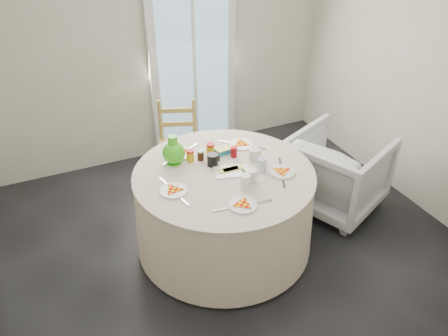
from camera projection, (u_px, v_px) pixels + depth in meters
name	position (u px, v px, depth m)	size (l,w,h in m)	color
floor	(235.00, 257.00, 3.78)	(4.00, 4.00, 0.00)	black
wall_back	(155.00, 45.00, 4.60)	(4.00, 0.02, 2.60)	#BCB5A3
wall_right	(446.00, 80.00, 3.77)	(0.02, 4.00, 2.60)	#BCB5A3
glass_door	(193.00, 64.00, 4.84)	(1.00, 0.08, 2.10)	silver
table	(224.00, 210.00, 3.73)	(1.52, 1.52, 0.77)	beige
wooden_chair	(178.00, 145.00, 4.48)	(0.41, 0.39, 0.91)	#9F864A
armchair	(337.00, 171.00, 4.21)	(0.82, 0.77, 0.84)	silver
place_settings	(224.00, 171.00, 3.52)	(1.14, 1.14, 0.02)	white
jar_cluster	(211.00, 153.00, 3.66)	(0.42, 0.21, 0.12)	olive
butter_tub	(223.00, 151.00, 3.76)	(0.13, 0.09, 0.05)	teal
green_pitcher	(173.00, 151.00, 3.59)	(0.19, 0.19, 0.24)	#3ECA1E
cheese_platter	(232.00, 171.00, 3.52)	(0.29, 0.18, 0.04)	silver
mugs_glasses	(239.00, 162.00, 3.56)	(0.68, 0.68, 0.13)	gray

